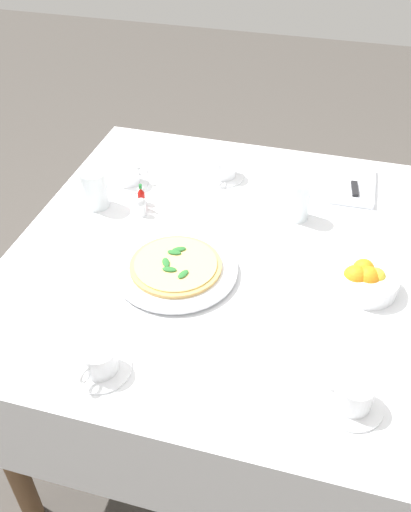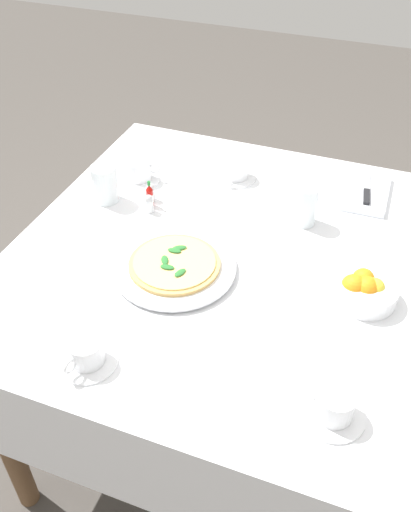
% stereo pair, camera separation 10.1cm
% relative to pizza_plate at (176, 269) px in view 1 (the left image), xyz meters
% --- Properties ---
extents(ground_plane, '(8.00, 8.00, 0.00)m').
position_rel_pizza_plate_xyz_m(ground_plane, '(0.12, -0.12, -0.77)').
color(ground_plane, '#4C4742').
extents(dining_table, '(1.16, 1.16, 0.76)m').
position_rel_pizza_plate_xyz_m(dining_table, '(0.12, -0.12, -0.14)').
color(dining_table, white).
rests_on(dining_table, ground_plane).
extents(pizza_plate, '(0.31, 0.31, 0.02)m').
position_rel_pizza_plate_xyz_m(pizza_plate, '(0.00, 0.00, 0.00)').
color(pizza_plate, white).
rests_on(pizza_plate, dining_table).
extents(pizza, '(0.23, 0.23, 0.02)m').
position_rel_pizza_plate_xyz_m(pizza, '(0.00, 0.00, 0.01)').
color(pizza, '#DBAD60').
rests_on(pizza, pizza_plate).
extents(coffee_cup_far_left, '(0.13, 0.13, 0.07)m').
position_rel_pizza_plate_xyz_m(coffee_cup_far_left, '(-0.29, -0.46, 0.02)').
color(coffee_cup_far_left, white).
rests_on(coffee_cup_far_left, dining_table).
extents(coffee_cup_left_edge, '(0.13, 0.13, 0.06)m').
position_rel_pizza_plate_xyz_m(coffee_cup_left_edge, '(-0.34, 0.06, 0.02)').
color(coffee_cup_left_edge, white).
rests_on(coffee_cup_left_edge, dining_table).
extents(coffee_cup_near_left, '(0.13, 0.13, 0.07)m').
position_rel_pizza_plate_xyz_m(coffee_cup_near_left, '(0.36, 0.27, 0.02)').
color(coffee_cup_near_left, white).
rests_on(coffee_cup_near_left, dining_table).
extents(coffee_cup_far_right, '(0.13, 0.13, 0.07)m').
position_rel_pizza_plate_xyz_m(coffee_cup_far_right, '(0.47, -0.01, 0.02)').
color(coffee_cup_far_right, white).
rests_on(coffee_cup_far_right, dining_table).
extents(water_glass_back_corner, '(0.07, 0.07, 0.12)m').
position_rel_pizza_plate_xyz_m(water_glass_back_corner, '(0.32, -0.26, 0.04)').
color(water_glass_back_corner, white).
rests_on(water_glass_back_corner, dining_table).
extents(water_glass_near_right, '(0.08, 0.08, 0.11)m').
position_rel_pizza_plate_xyz_m(water_glass_near_right, '(0.22, 0.32, 0.04)').
color(water_glass_near_right, white).
rests_on(water_glass_near_right, dining_table).
extents(napkin_folded, '(0.22, 0.13, 0.02)m').
position_rel_pizza_plate_xyz_m(napkin_folded, '(0.52, -0.40, -0.00)').
color(napkin_folded, white).
rests_on(napkin_folded, dining_table).
extents(dinner_knife, '(0.20, 0.04, 0.01)m').
position_rel_pizza_plate_xyz_m(dinner_knife, '(0.52, -0.40, 0.01)').
color(dinner_knife, silver).
rests_on(dinner_knife, napkin_folded).
extents(citrus_bowl, '(0.15, 0.15, 0.07)m').
position_rel_pizza_plate_xyz_m(citrus_bowl, '(0.07, -0.46, 0.02)').
color(citrus_bowl, white).
rests_on(citrus_bowl, dining_table).
extents(hot_sauce_bottle, '(0.02, 0.02, 0.08)m').
position_rel_pizza_plate_xyz_m(hot_sauce_bottle, '(0.24, 0.18, 0.02)').
color(hot_sauce_bottle, '#B7140F').
rests_on(hot_sauce_bottle, dining_table).
extents(salt_shaker, '(0.03, 0.03, 0.06)m').
position_rel_pizza_plate_xyz_m(salt_shaker, '(0.27, 0.19, 0.01)').
color(salt_shaker, white).
rests_on(salt_shaker, dining_table).
extents(pepper_shaker, '(0.03, 0.03, 0.06)m').
position_rel_pizza_plate_xyz_m(pepper_shaker, '(0.21, 0.17, 0.01)').
color(pepper_shaker, white).
rests_on(pepper_shaker, dining_table).
extents(menu_card, '(0.06, 0.07, 0.06)m').
position_rel_pizza_plate_xyz_m(menu_card, '(0.26, -0.55, 0.02)').
color(menu_card, white).
rests_on(menu_card, dining_table).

